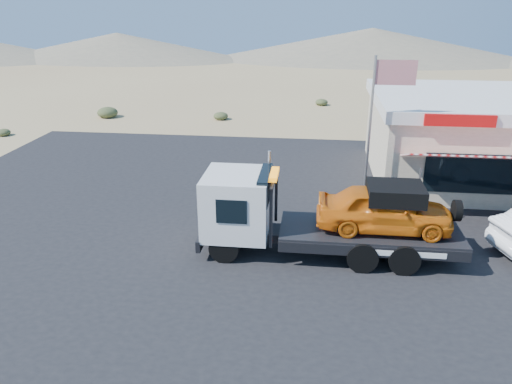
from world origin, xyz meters
The scene contains 7 objects.
ground centered at (0.00, 0.00, 0.00)m, with size 120.00×120.00×0.00m, color #9B7E58.
asphalt_lot centered at (2.00, 3.00, 0.01)m, with size 32.00×24.00×0.02m, color black.
tow_truck centered at (3.00, 0.59, 1.49)m, with size 8.28×2.45×2.77m.
jerky_store centered at (10.50, 8.97, 1.99)m, with size 10.40×9.97×3.90m.
flagpole centered at (4.93, 4.50, 3.76)m, with size 1.55×0.10×6.00m.
desert_scrub centered at (-11.99, 12.24, 0.31)m, with size 25.33×33.28×0.77m.
distant_hills centered at (-9.77, 55.14, 1.89)m, with size 126.00×48.00×4.20m.
Camera 1 is at (2.59, -14.30, 7.93)m, focal length 35.00 mm.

